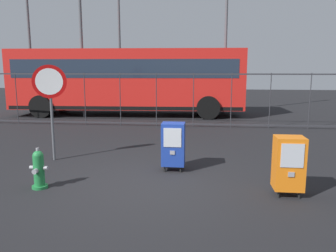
# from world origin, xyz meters

# --- Properties ---
(ground_plane) EXTENTS (60.00, 60.00, 0.00)m
(ground_plane) POSITION_xyz_m (0.00, 0.00, 0.00)
(ground_plane) COLOR black
(fire_hydrant) EXTENTS (0.33, 0.32, 0.75)m
(fire_hydrant) POSITION_xyz_m (-1.86, -0.45, 0.35)
(fire_hydrant) COLOR #1E7238
(fire_hydrant) RESTS_ON ground_plane
(newspaper_box_primary) EXTENTS (0.48, 0.42, 1.02)m
(newspaper_box_primary) POSITION_xyz_m (0.45, 0.89, 0.57)
(newspaper_box_primary) COLOR black
(newspaper_box_primary) RESTS_ON ground_plane
(newspaper_box_secondary) EXTENTS (0.48, 0.42, 1.02)m
(newspaper_box_secondary) POSITION_xyz_m (2.51, -0.33, 0.57)
(newspaper_box_secondary) COLOR black
(newspaper_box_secondary) RESTS_ON ground_plane
(stop_sign) EXTENTS (0.71, 0.31, 2.23)m
(stop_sign) POSITION_xyz_m (-2.44, 1.37, 1.60)
(stop_sign) COLOR #4C4F54
(stop_sign) RESTS_ON ground_plane
(fence_barrier) EXTENTS (18.03, 0.04, 2.00)m
(fence_barrier) POSITION_xyz_m (0.00, 6.37, 1.02)
(fence_barrier) COLOR #2D2D33
(fence_barrier) RESTS_ON ground_plane
(bus_near) EXTENTS (10.61, 3.17, 3.00)m
(bus_near) POSITION_xyz_m (-2.45, 9.37, 1.71)
(bus_near) COLOR red
(bus_near) RESTS_ON ground_plane
(street_light_near_left) EXTENTS (0.32, 0.32, 8.01)m
(street_light_near_left) POSITION_xyz_m (-7.89, 10.75, 4.58)
(street_light_near_left) COLOR #4C4F54
(street_light_near_left) RESTS_ON ground_plane
(street_light_near_right) EXTENTS (0.32, 0.32, 8.52)m
(street_light_near_right) POSITION_xyz_m (2.08, 10.79, 4.84)
(street_light_near_right) COLOR #4C4F54
(street_light_near_right) RESTS_ON ground_plane
(street_light_far_left) EXTENTS (0.32, 0.32, 7.51)m
(street_light_far_left) POSITION_xyz_m (-3.62, 12.56, 4.32)
(street_light_far_left) COLOR #4C4F54
(street_light_far_left) RESTS_ON ground_plane
(street_light_far_right) EXTENTS (0.32, 0.32, 8.15)m
(street_light_far_right) POSITION_xyz_m (-4.29, 8.48, 4.65)
(street_light_far_right) COLOR #4C4F54
(street_light_far_right) RESTS_ON ground_plane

